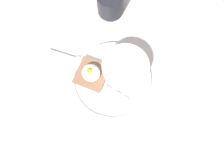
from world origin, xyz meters
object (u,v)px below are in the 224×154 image
at_px(oatmeal_bowl, 125,68).
at_px(banana_slice_back, 108,90).
at_px(toast_slice, 92,74).
at_px(coffee_mug, 110,3).
at_px(poached_egg, 91,73).
at_px(banana_slice_left, 123,102).
at_px(spoon, 71,57).
at_px(banana_slice_front, 116,98).

height_order(oatmeal_bowl, banana_slice_back, oatmeal_bowl).
distance_m(toast_slice, coffee_mug, 0.27).
relative_size(poached_egg, banana_slice_left, 1.26).
distance_m(oatmeal_bowl, spoon, 0.20).
bearing_deg(toast_slice, spoon, -174.59).
bearing_deg(poached_egg, banana_slice_left, 6.60).
bearing_deg(banana_slice_left, banana_slice_back, -169.75).
distance_m(banana_slice_front, spoon, 0.21).
bearing_deg(oatmeal_bowl, banana_slice_left, -45.86).
distance_m(oatmeal_bowl, toast_slice, 0.11).
height_order(oatmeal_bowl, toast_slice, oatmeal_bowl).
relative_size(toast_slice, banana_slice_left, 2.70).
relative_size(banana_slice_front, coffee_mug, 0.47).
relative_size(banana_slice_back, coffee_mug, 0.36).
relative_size(toast_slice, banana_slice_front, 2.93).
distance_m(poached_egg, spoon, 0.11).
xyz_separation_m(banana_slice_front, spoon, (-0.21, -0.02, -0.01)).
height_order(banana_slice_left, spoon, banana_slice_left).
bearing_deg(banana_slice_left, oatmeal_bowl, 134.14).
relative_size(oatmeal_bowl, banana_slice_left, 3.07).
xyz_separation_m(toast_slice, banana_slice_front, (0.11, 0.01, -0.00)).
relative_size(oatmeal_bowl, banana_slice_back, 4.35).
xyz_separation_m(toast_slice, banana_slice_back, (0.07, 0.00, -0.00)).
relative_size(banana_slice_left, spoon, 0.39).
bearing_deg(banana_slice_left, poached_egg, -173.40).
bearing_deg(coffee_mug, toast_slice, -55.88).
relative_size(poached_egg, coffee_mug, 0.64).
bearing_deg(poached_egg, banana_slice_back, 3.49).
relative_size(oatmeal_bowl, toast_slice, 1.14).
height_order(poached_egg, banana_slice_front, poached_egg).
bearing_deg(banana_slice_front, oatmeal_bowl, 120.62).
bearing_deg(banana_slice_front, toast_slice, -175.41).
xyz_separation_m(oatmeal_bowl, banana_slice_left, (0.07, -0.08, -0.02)).
height_order(oatmeal_bowl, banana_slice_left, oatmeal_bowl).
bearing_deg(coffee_mug, banana_slice_left, -35.56).
height_order(poached_egg, banana_slice_left, poached_egg).
bearing_deg(spoon, toast_slice, 5.41).
bearing_deg(oatmeal_bowl, spoon, -148.25).
distance_m(oatmeal_bowl, banana_slice_back, 0.09).
relative_size(banana_slice_front, banana_slice_left, 0.92).
bearing_deg(banana_slice_front, coffee_mug, 141.01).
distance_m(poached_egg, banana_slice_front, 0.11).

